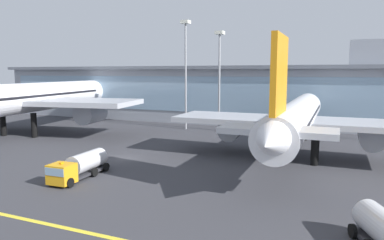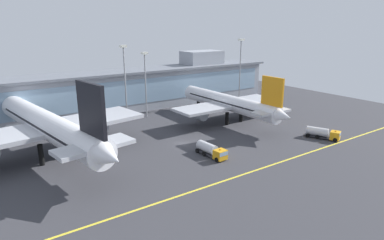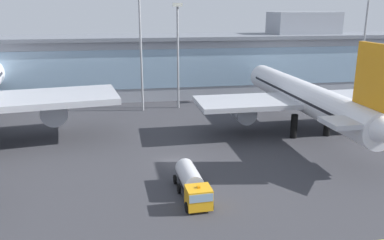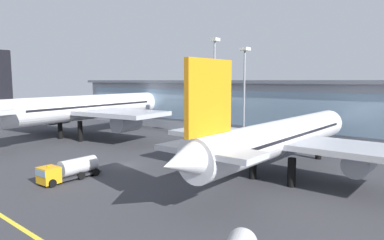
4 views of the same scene
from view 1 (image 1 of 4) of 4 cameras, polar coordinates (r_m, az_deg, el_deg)
ground_plane at (r=54.31m, az=-10.87°, el=-6.05°), size 180.00×180.00×0.00m
terminal_building at (r=90.79m, az=5.07°, el=4.34°), size 130.18×14.00×19.42m
airliner_near_left at (r=81.02m, az=-24.43°, el=3.14°), size 46.34×60.78×20.10m
airliner_near_right at (r=54.57m, az=16.24°, el=0.22°), size 36.51×48.70×16.35m
fuel_tanker_truck at (r=45.41m, az=-17.58°, el=-7.02°), size 3.31×9.16×2.90m
apron_light_mast_west at (r=77.83m, az=4.39°, el=8.68°), size 1.80×1.80×21.33m
apron_light_mast_east at (r=79.74m, az=-1.02°, el=9.67°), size 1.80×1.80×23.82m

